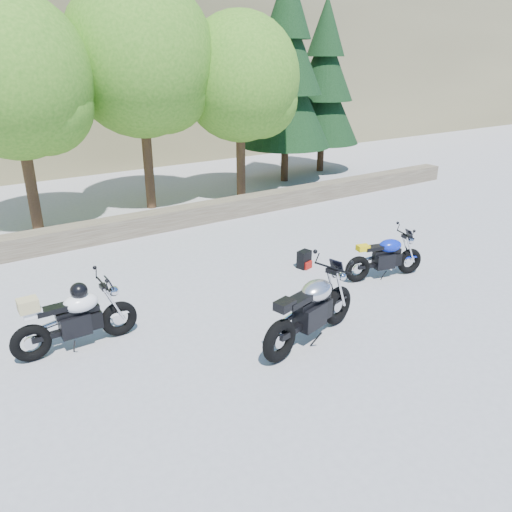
# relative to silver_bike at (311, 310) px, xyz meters

# --- Properties ---
(ground) EXTENTS (90.00, 90.00, 0.00)m
(ground) POSITION_rel_silver_bike_xyz_m (0.04, 0.93, -0.54)
(ground) COLOR gray
(ground) RESTS_ON ground
(stone_wall) EXTENTS (22.00, 0.55, 0.50)m
(stone_wall) POSITION_rel_silver_bike_xyz_m (0.04, 6.43, -0.29)
(stone_wall) COLOR brown
(stone_wall) RESTS_ON ground
(tree_decid_left) EXTENTS (3.67, 3.67, 5.62)m
(tree_decid_left) POSITION_rel_silver_bike_xyz_m (-2.35, 8.07, 3.10)
(tree_decid_left) COLOR #382314
(tree_decid_left) RESTS_ON ground
(tree_decid_mid) EXTENTS (4.08, 4.08, 6.24)m
(tree_decid_mid) POSITION_rel_silver_bike_xyz_m (0.95, 8.47, 3.50)
(tree_decid_mid) COLOR #382314
(tree_decid_mid) RESTS_ON ground
(tree_decid_right) EXTENTS (3.54, 3.54, 5.41)m
(tree_decid_right) POSITION_rel_silver_bike_xyz_m (3.75, 7.87, 2.96)
(tree_decid_right) COLOR #382314
(tree_decid_right) RESTS_ON ground
(conifer_near) EXTENTS (3.17, 3.17, 7.06)m
(conifer_near) POSITION_rel_silver_bike_xyz_m (6.24, 9.13, 3.14)
(conifer_near) COLOR #382314
(conifer_near) RESTS_ON ground
(conifer_far) EXTENTS (2.82, 2.82, 6.27)m
(conifer_far) POSITION_rel_silver_bike_xyz_m (8.44, 9.73, 2.73)
(conifer_far) COLOR #382314
(conifer_far) RESTS_ON ground
(silver_bike) EXTENTS (2.16, 0.82, 1.10)m
(silver_bike) POSITION_rel_silver_bike_xyz_m (0.00, 0.00, 0.00)
(silver_bike) COLOR black
(silver_bike) RESTS_ON ground
(white_bike) EXTENTS (1.92, 0.61, 1.07)m
(white_bike) POSITION_rel_silver_bike_xyz_m (-3.14, 1.83, -0.01)
(white_bike) COLOR black
(white_bike) RESTS_ON ground
(blue_bike) EXTENTS (1.75, 0.65, 0.89)m
(blue_bike) POSITION_rel_silver_bike_xyz_m (2.81, 1.08, -0.10)
(blue_bike) COLOR black
(blue_bike) RESTS_ON ground
(backpack) EXTENTS (0.32, 0.30, 0.38)m
(backpack) POSITION_rel_silver_bike_xyz_m (1.77, 2.37, -0.35)
(backpack) COLOR black
(backpack) RESTS_ON ground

